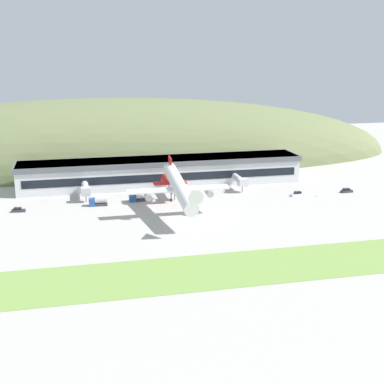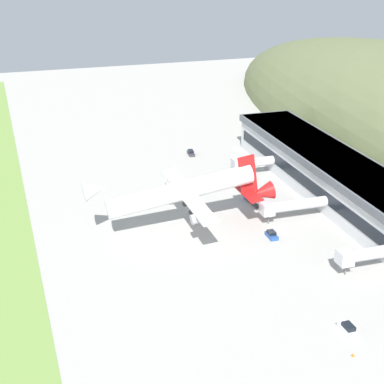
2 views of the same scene
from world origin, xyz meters
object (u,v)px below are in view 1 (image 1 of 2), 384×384
at_px(cargo_airplane, 179,187).
at_px(service_car_3, 347,191).
at_px(jetway_1, 172,186).
at_px(service_car_2, 297,194).
at_px(service_car_0, 18,210).
at_px(box_truck, 98,201).
at_px(jetway_2, 240,180).
at_px(service_car_1, 195,199).
at_px(fuel_truck, 139,197).
at_px(terminal_building, 162,170).
at_px(jetway_0, 85,189).
at_px(traffic_cone_0, 316,196).

bearing_deg(cargo_airplane, service_car_3, 13.07).
distance_m(jetway_1, service_car_2, 46.73).
distance_m(service_car_0, box_truck, 26.66).
bearing_deg(box_truck, jetway_2, 9.90).
distance_m(service_car_1, service_car_2, 38.52).
distance_m(service_car_2, fuel_truck, 58.44).
height_order(terminal_building, service_car_3, terminal_building).
xyz_separation_m(service_car_2, service_car_3, (20.44, 0.59, -0.04)).
xyz_separation_m(cargo_airplane, box_truck, (-24.72, 19.03, -8.28)).
bearing_deg(service_car_0, jetway_0, 25.42).
height_order(jetway_0, traffic_cone_0, jetway_0).
relative_size(service_car_2, service_car_3, 0.98).
xyz_separation_m(box_truck, traffic_cone_0, (78.96, -6.37, -1.29)).
height_order(service_car_2, traffic_cone_0, service_car_2).
relative_size(service_car_0, traffic_cone_0, 7.95).
bearing_deg(box_truck, service_car_3, -1.93).
distance_m(jetway_2, cargo_airplane, 41.68).
bearing_deg(service_car_0, box_truck, 3.25).
relative_size(service_car_0, service_car_1, 1.14).
bearing_deg(jetway_1, jetway_2, 5.69).
bearing_deg(fuel_truck, jetway_0, 160.57).
xyz_separation_m(cargo_airplane, service_car_1, (9.56, 17.87, -9.23)).
distance_m(terminal_building, service_car_0, 59.36).
distance_m(cargo_airplane, service_car_1, 22.27).
distance_m(service_car_0, fuel_truck, 41.45).
height_order(service_car_0, traffic_cone_0, service_car_0).
height_order(jetway_0, service_car_0, jetway_0).
bearing_deg(service_car_0, terminal_building, 25.67).
bearing_deg(cargo_airplane, jetway_1, 84.29).
distance_m(terminal_building, cargo_airplane, 43.32).
xyz_separation_m(terminal_building, jetway_1, (0.63, -17.28, -2.18)).
height_order(terminal_building, traffic_cone_0, terminal_building).
distance_m(jetway_1, fuel_truck, 13.56).
distance_m(service_car_0, traffic_cone_0, 105.67).
height_order(jetway_0, service_car_3, jetway_0).
xyz_separation_m(cargo_airplane, service_car_3, (68.43, 15.88, -9.19)).
bearing_deg(jetway_0, cargo_airplane, -44.54).
bearing_deg(traffic_cone_0, jetway_1, 165.70).
distance_m(service_car_0, service_car_2, 99.33).
distance_m(terminal_building, box_truck, 36.23).
bearing_deg(jetway_0, jetway_2, 0.28).
relative_size(service_car_0, box_truck, 0.71).
bearing_deg(jetway_1, service_car_2, -13.06).
bearing_deg(jetway_1, box_truck, -166.00).
xyz_separation_m(service_car_1, fuel_truck, (-19.65, 3.82, 0.91)).
distance_m(fuel_truck, traffic_cone_0, 64.98).
bearing_deg(jetway_1, jetway_0, 175.56).
distance_m(jetway_2, service_car_1, 23.14).
bearing_deg(jetway_2, service_car_3, -18.15).
bearing_deg(traffic_cone_0, box_truck, 175.39).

